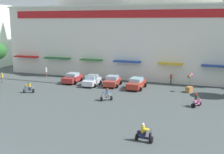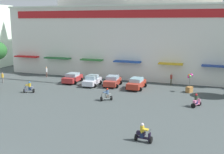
# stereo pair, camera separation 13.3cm
# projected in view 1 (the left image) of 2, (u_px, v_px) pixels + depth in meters

# --- Properties ---
(ground_plane) EXTENTS (128.00, 128.00, 0.00)m
(ground_plane) POSITION_uv_depth(u_px,v_px,m) (81.00, 113.00, 28.61)
(ground_plane) COLOR #424B4B
(colonial_building) EXTENTS (43.74, 14.54, 21.65)m
(colonial_building) POSITION_uv_depth(u_px,v_px,m) (138.00, 20.00, 47.37)
(colonial_building) COLOR white
(colonial_building) RESTS_ON ground
(parked_car_0) EXTENTS (2.52, 3.99, 1.45)m
(parked_car_0) POSITION_uv_depth(u_px,v_px,m) (72.00, 78.00, 42.54)
(parked_car_0) COLOR #AE2B2B
(parked_car_0) RESTS_ON ground
(parked_car_1) EXTENTS (2.35, 3.90, 1.53)m
(parked_car_1) POSITION_uv_depth(u_px,v_px,m) (92.00, 80.00, 40.59)
(parked_car_1) COLOR silver
(parked_car_1) RESTS_ON ground
(parked_car_2) EXTENTS (2.57, 3.95, 1.49)m
(parked_car_2) POSITION_uv_depth(u_px,v_px,m) (112.00, 81.00, 40.28)
(parked_car_2) COLOR #B13628
(parked_car_2) RESTS_ON ground
(parked_car_3) EXTENTS (2.36, 4.10, 1.52)m
(parked_car_3) POSITION_uv_depth(u_px,v_px,m) (136.00, 83.00, 38.69)
(parked_car_3) COLOR #AB3221
(parked_car_3) RESTS_ON ground
(scooter_rider_0) EXTENTS (1.38, 0.64, 1.50)m
(scooter_rider_0) POSITION_uv_depth(u_px,v_px,m) (144.00, 134.00, 21.73)
(scooter_rider_0) COLOR black
(scooter_rider_0) RESTS_ON ground
(scooter_rider_2) EXTENTS (1.36, 1.27, 1.50)m
(scooter_rider_2) POSITION_uv_depth(u_px,v_px,m) (107.00, 95.00, 33.00)
(scooter_rider_2) COLOR black
(scooter_rider_2) RESTS_ON ground
(scooter_rider_4) EXTENTS (1.05, 1.47, 1.51)m
(scooter_rider_4) POSITION_uv_depth(u_px,v_px,m) (196.00, 101.00, 30.60)
(scooter_rider_4) COLOR black
(scooter_rider_4) RESTS_ON ground
(scooter_rider_5) EXTENTS (1.43, 0.95, 1.48)m
(scooter_rider_5) POSITION_uv_depth(u_px,v_px,m) (29.00, 88.00, 36.61)
(scooter_rider_5) COLOR black
(scooter_rider_5) RESTS_ON ground
(pedestrian_0) EXTENTS (0.44, 0.44, 1.71)m
(pedestrian_0) POSITION_uv_depth(u_px,v_px,m) (46.00, 71.00, 46.69)
(pedestrian_0) COLOR brown
(pedestrian_0) RESTS_ON ground
(pedestrian_1) EXTENTS (0.38, 0.38, 1.69)m
(pedestrian_1) POSITION_uv_depth(u_px,v_px,m) (171.00, 78.00, 41.07)
(pedestrian_1) COLOR #4E4D3B
(pedestrian_1) RESTS_ON ground
(pedestrian_2) EXTENTS (0.44, 0.44, 1.57)m
(pedestrian_2) POSITION_uv_depth(u_px,v_px,m) (2.00, 77.00, 42.35)
(pedestrian_2) COLOR slate
(pedestrian_2) RESTS_ON ground
(balloon_vendor_cart) EXTENTS (0.92, 1.07, 2.52)m
(balloon_vendor_cart) POSITION_uv_depth(u_px,v_px,m) (189.00, 85.00, 36.74)
(balloon_vendor_cart) COLOR #A26F38
(balloon_vendor_cart) RESTS_ON ground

